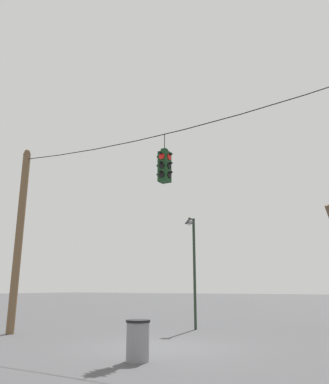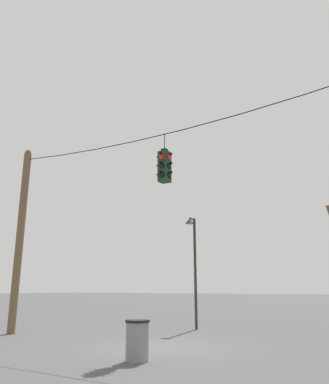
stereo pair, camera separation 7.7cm
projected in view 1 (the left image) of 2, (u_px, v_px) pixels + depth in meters
The scene contains 6 objects.
ground_plane at pixel (160, 348), 11.18m from camera, with size 200.00×200.00×0.00m, color #4C4C4F.
utility_pole_left at pixel (19, 237), 15.38m from camera, with size 0.31×0.31×7.59m.
span_wire at pixel (159, 132), 12.81m from camera, with size 13.50×0.03×0.39m.
traffic_light_near_right_pole at pixel (164, 166), 12.39m from camera, with size 0.58×0.58×1.68m.
street_lamp at pixel (192, 251), 16.69m from camera, with size 0.41×0.71×4.83m.
trash_bin at pixel (138, 340), 9.18m from camera, with size 0.61×0.61×0.96m.
Camera 1 is at (6.25, -10.23, 1.74)m, focal length 35.00 mm.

